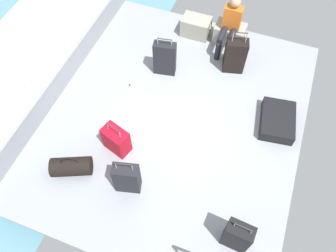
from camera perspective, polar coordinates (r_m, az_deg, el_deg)
name	(u,v)px	position (r m, az deg, el deg)	size (l,w,h in m)	color
ground_plane	(174,117)	(5.89, 1.12, 1.58)	(4.40, 5.20, 0.06)	gray
gunwale_port	(64,75)	(6.44, -17.50, 8.41)	(0.06, 5.20, 0.45)	gray
railing_port	(55,53)	(6.06, -18.87, 11.80)	(0.04, 4.20, 1.02)	silver
sea_wake	(11,74)	(7.64, -25.50, 8.04)	(12.00, 12.00, 0.01)	#598C9E
cargo_crate_0	(196,27)	(7.13, 4.85, 16.73)	(0.61, 0.38, 0.40)	gray
cargo_crate_1	(229,34)	(7.06, 10.57, 15.38)	(0.64, 0.40, 0.40)	gray
passenger_seated	(230,25)	(6.67, 10.68, 16.80)	(0.34, 0.66, 1.10)	orange
suitcase_0	(127,178)	(4.98, -7.11, -8.93)	(0.42, 0.29, 0.81)	black
suitcase_1	(165,58)	(6.25, -0.56, 11.58)	(0.44, 0.25, 0.84)	black
suitcase_2	(277,121)	(5.99, 18.39, 0.89)	(0.66, 0.86, 0.22)	black
suitcase_3	(116,140)	(5.38, -8.92, -2.41)	(0.48, 0.37, 0.66)	#B70C1E
suitcase_4	(235,56)	(6.42, 11.53, 11.79)	(0.44, 0.33, 0.92)	black
suitcase_5	(237,236)	(4.76, 11.87, -18.09)	(0.37, 0.23, 0.77)	black
duffel_bag	(71,166)	(5.43, -16.35, -6.72)	(0.69, 0.53, 0.44)	black
paper_cup	(132,85)	(6.27, -6.23, 7.14)	(0.08, 0.08, 0.10)	white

